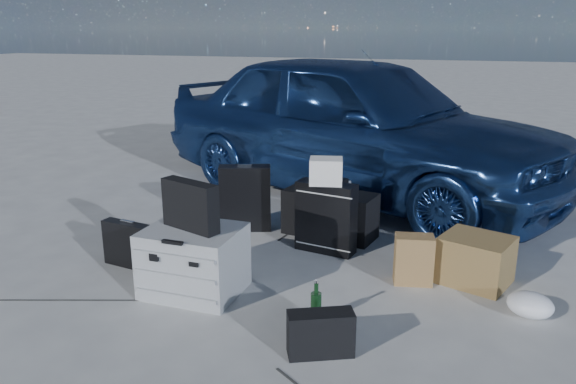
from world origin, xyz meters
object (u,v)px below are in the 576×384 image
object	(u,v)px
briefcase	(129,245)
suitcase_right	(326,217)
suitcase_left	(245,198)
cardboard_box	(476,260)
green_bottle	(316,302)
pelican_case	(194,261)
duffel_bag	(330,214)
car	(355,124)

from	to	relation	value
briefcase	suitcase_right	xyz separation A→B (m)	(1.31, 0.75, 0.11)
suitcase_left	cardboard_box	size ratio (longest dim) A/B	1.29
briefcase	green_bottle	distance (m)	1.59
pelican_case	duffel_bag	size ratio (longest dim) A/B	0.79
car	duffel_bag	size ratio (longest dim) A/B	5.70
car	suitcase_right	bearing A→B (deg)	-152.32
car	cardboard_box	distance (m)	2.39
suitcase_left	green_bottle	size ratio (longest dim) A/B	2.22
car	green_bottle	distance (m)	2.91
car	pelican_case	size ratio (longest dim) A/B	7.19
suitcase_left	green_bottle	world-z (taller)	suitcase_left
duffel_bag	green_bottle	xyz separation A→B (m)	(0.29, -1.48, -0.06)
briefcase	duffel_bag	size ratio (longest dim) A/B	0.57
car	cardboard_box	size ratio (longest dim) A/B	9.94
car	briefcase	bearing A→B (deg)	177.38
duffel_bag	green_bottle	size ratio (longest dim) A/B	2.99
car	suitcase_right	distance (m)	1.76
suitcase_right	cardboard_box	bearing A→B (deg)	-1.10
pelican_case	suitcase_left	distance (m)	1.25
suitcase_right	green_bottle	bearing A→B (deg)	-67.86
car	green_bottle	xyz separation A→B (m)	(0.37, -2.81, -0.63)
suitcase_right	car	bearing A→B (deg)	105.12
green_bottle	pelican_case	bearing A→B (deg)	170.90
suitcase_right	duffel_bag	xyz separation A→B (m)	(-0.06, 0.36, -0.09)
suitcase_left	cardboard_box	world-z (taller)	suitcase_left
suitcase_right	green_bottle	world-z (taller)	suitcase_right
pelican_case	briefcase	distance (m)	0.69
briefcase	cardboard_box	distance (m)	2.51
suitcase_right	pelican_case	bearing A→B (deg)	-113.50
pelican_case	suitcase_left	xyz separation A→B (m)	(-0.14, 1.25, 0.06)
car	green_bottle	size ratio (longest dim) A/B	17.07
suitcase_left	green_bottle	bearing A→B (deg)	-73.62
duffel_bag	cardboard_box	xyz separation A→B (m)	(1.20, -0.59, -0.03)
cardboard_box	green_bottle	distance (m)	1.27
pelican_case	suitcase_right	size ratio (longest dim) A/B	1.09
suitcase_right	green_bottle	distance (m)	1.15
cardboard_box	briefcase	bearing A→B (deg)	-168.11
pelican_case	duffel_bag	xyz separation A→B (m)	(0.60, 1.33, -0.03)
pelican_case	suitcase_right	world-z (taller)	suitcase_right
car	duffel_bag	xyz separation A→B (m)	(0.08, -1.34, -0.56)
pelican_case	green_bottle	bearing A→B (deg)	-8.11
cardboard_box	green_bottle	xyz separation A→B (m)	(-0.91, -0.89, -0.04)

